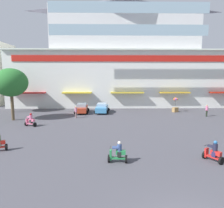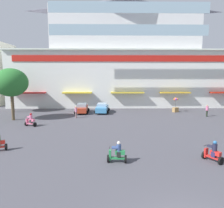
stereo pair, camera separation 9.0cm
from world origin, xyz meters
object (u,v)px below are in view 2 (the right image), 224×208
object	(u,v)px
parked_car_1	(102,108)
pedestrian_0	(76,111)
pedestrian_1	(207,110)
scooter_rider_4	(117,154)
parked_car_0	(82,108)
scooter_rider_3	(30,121)
scooter_rider_0	(213,153)
balloon_vendor_cart	(175,106)
plaza_tree_2	(12,81)
plaza_tree_0	(11,83)

from	to	relation	value
parked_car_1	pedestrian_0	bearing A→B (deg)	-131.14
pedestrian_1	scooter_rider_4	bearing A→B (deg)	-131.11
parked_car_0	scooter_rider_3	xyz separation A→B (m)	(-4.97, -8.51, -0.10)
parked_car_0	pedestrian_0	world-z (taller)	pedestrian_0
pedestrian_0	pedestrian_1	xyz separation A→B (m)	(18.77, 0.59, 0.02)
scooter_rider_0	pedestrian_0	bearing A→B (deg)	128.11
scooter_rider_3	pedestrian_1	world-z (taller)	pedestrian_1
balloon_vendor_cart	pedestrian_1	bearing A→B (deg)	-48.36
parked_car_1	balloon_vendor_cart	bearing A→B (deg)	1.44
plaza_tree_2	parked_car_1	xyz separation A→B (m)	(14.44, -0.83, -4.26)
scooter_rider_0	plaza_tree_2	bearing A→B (deg)	138.71
plaza_tree_0	pedestrian_0	xyz separation A→B (m)	(8.16, 1.24, -4.03)
parked_car_1	scooter_rider_4	size ratio (longest dim) A/B	2.89
pedestrian_1	scooter_rider_0	bearing A→B (deg)	-114.15
plaza_tree_0	plaza_tree_2	distance (m)	6.71
scooter_rider_4	pedestrian_0	xyz separation A→B (m)	(-5.14, 15.03, 0.31)
scooter_rider_3	scooter_rider_0	bearing A→B (deg)	-32.31
scooter_rider_0	scooter_rider_3	xyz separation A→B (m)	(-16.38, 10.36, 0.03)
plaza_tree_0	balloon_vendor_cart	xyz separation A→B (m)	(23.58, 5.60, -4.06)
pedestrian_1	pedestrian_0	bearing A→B (deg)	-178.21
plaza_tree_2	parked_car_0	xyz separation A→B (m)	(11.25, -1.03, -4.26)
pedestrian_0	scooter_rider_4	bearing A→B (deg)	-71.11
parked_car_1	scooter_rider_3	world-z (taller)	scooter_rider_3
plaza_tree_0	parked_car_1	bearing A→B (deg)	24.37
plaza_tree_0	pedestrian_1	xyz separation A→B (m)	(26.93, 1.83, -4.01)
scooter_rider_4	balloon_vendor_cart	bearing A→B (deg)	62.08
scooter_rider_4	plaza_tree_2	bearing A→B (deg)	128.83
scooter_rider_0	pedestrian_0	xyz separation A→B (m)	(-11.78, 15.02, 0.32)
plaza_tree_2	pedestrian_1	distance (m)	30.24
pedestrian_0	pedestrian_1	world-z (taller)	pedestrian_1
plaza_tree_2	plaza_tree_0	bearing A→B (deg)	-66.01
pedestrian_0	scooter_rider_0	bearing A→B (deg)	-51.89
balloon_vendor_cart	scooter_rider_4	bearing A→B (deg)	-117.92
plaza_tree_2	pedestrian_0	xyz separation A→B (m)	(10.89, -4.89, -4.07)
parked_car_1	scooter_rider_3	distance (m)	11.94
pedestrian_0	balloon_vendor_cart	world-z (taller)	balloon_vendor_cart
pedestrian_1	balloon_vendor_cart	bearing A→B (deg)	131.64
pedestrian_0	pedestrian_1	bearing A→B (deg)	1.79
scooter_rider_3	parked_car_1	bearing A→B (deg)	46.92
balloon_vendor_cart	pedestrian_0	bearing A→B (deg)	-164.21
plaza_tree_2	scooter_rider_3	distance (m)	12.23
plaza_tree_2	pedestrian_0	world-z (taller)	plaza_tree_2
parked_car_1	scooter_rider_4	xyz separation A→B (m)	(1.60, -19.09, -0.12)
scooter_rider_0	scooter_rider_4	xyz separation A→B (m)	(-6.63, -0.02, 0.01)
scooter_rider_3	balloon_vendor_cart	bearing A→B (deg)	24.24
plaza_tree_2	parked_car_0	bearing A→B (deg)	-5.24
plaza_tree_2	parked_car_0	distance (m)	12.07
scooter_rider_3	pedestrian_1	distance (m)	23.96
plaza_tree_0	pedestrian_0	size ratio (longest dim) A/B	4.15
parked_car_0	scooter_rider_4	distance (m)	19.49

